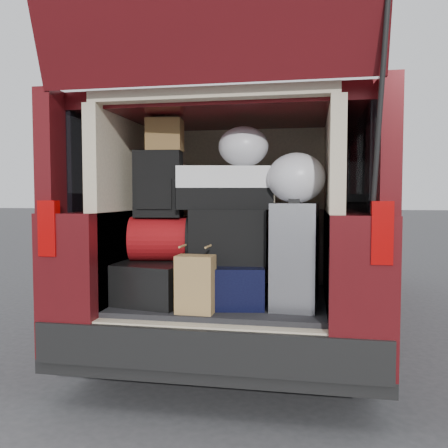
{
  "coord_description": "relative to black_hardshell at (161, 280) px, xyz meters",
  "views": [
    {
      "loc": [
        0.53,
        -2.66,
        1.19
      ],
      "look_at": [
        0.0,
        0.2,
        1.02
      ],
      "focal_mm": 38.0,
      "sensor_mm": 36.0,
      "label": 1
    }
  ],
  "objects": [
    {
      "name": "plastic_bag_right",
      "position": [
        0.83,
        -0.05,
        0.63
      ],
      "size": [
        0.34,
        0.31,
        0.29
      ],
      "primitive_type": "ellipsoid",
      "rotation": [
        0.0,
        0.0,
        0.01
      ],
      "color": "silver",
      "rests_on": "silver_roller"
    },
    {
      "name": "minivan",
      "position": [
        0.39,
        1.71,
        0.24
      ],
      "size": [
        1.9,
        5.35,
        2.77
      ],
      "color": "black",
      "rests_on": "ground"
    },
    {
      "name": "navy_hardshell",
      "position": [
        0.41,
        0.0,
        -0.0
      ],
      "size": [
        0.53,
        0.61,
        0.24
      ],
      "primitive_type": "cube",
      "rotation": [
        0.0,
        0.0,
        0.16
      ],
      "color": "black",
      "rests_on": "load_floor"
    },
    {
      "name": "twotone_duffel",
      "position": [
        0.4,
        0.05,
        0.57
      ],
      "size": [
        0.62,
        0.4,
        0.26
      ],
      "primitive_type": "cube",
      "rotation": [
        0.0,
        0.0,
        0.2
      ],
      "color": "white",
      "rests_on": "black_soft_case"
    },
    {
      "name": "plastic_bag_center",
      "position": [
        0.51,
        0.06,
        0.82
      ],
      "size": [
        0.34,
        0.32,
        0.24
      ],
      "primitive_type": "ellipsoid",
      "rotation": [
        0.0,
        0.0,
        -0.12
      ],
      "color": "silver",
      "rests_on": "twotone_duffel"
    },
    {
      "name": "ground",
      "position": [
        0.39,
        -0.14,
        -0.67
      ],
      "size": [
        80.0,
        80.0,
        0.0
      ],
      "primitive_type": "plane",
      "color": "#333335",
      "rests_on": "ground"
    },
    {
      "name": "silver_roller",
      "position": [
        0.83,
        -0.04,
        0.18
      ],
      "size": [
        0.27,
        0.42,
        0.6
      ],
      "primitive_type": "cube",
      "rotation": [
        0.0,
        0.0,
        -0.06
      ],
      "color": "white",
      "rests_on": "load_floor"
    },
    {
      "name": "grocery_sack_lower",
      "position": [
        0.03,
        0.0,
        0.89
      ],
      "size": [
        0.23,
        0.2,
        0.19
      ],
      "primitive_type": "cube",
      "rotation": [
        0.0,
        0.0,
        0.11
      ],
      "color": "brown",
      "rests_on": "backpack"
    },
    {
      "name": "load_floor",
      "position": [
        0.39,
        0.13,
        -0.4
      ],
      "size": [
        1.24,
        1.05,
        0.55
      ],
      "primitive_type": "cube",
      "color": "black",
      "rests_on": "ground"
    },
    {
      "name": "black_hardshell",
      "position": [
        0.0,
        0.0,
        0.0
      ],
      "size": [
        0.56,
        0.68,
        0.24
      ],
      "primitive_type": "cube",
      "rotation": [
        0.0,
        0.0,
        -0.2
      ],
      "color": "black",
      "rests_on": "load_floor"
    },
    {
      "name": "black_soft_case",
      "position": [
        0.43,
        -0.0,
        0.28
      ],
      "size": [
        0.47,
        0.3,
        0.33
      ],
      "primitive_type": "cube",
      "rotation": [
        0.0,
        0.0,
        0.07
      ],
      "color": "black",
      "rests_on": "navy_hardshell"
    },
    {
      "name": "backpack",
      "position": [
        -0.01,
        -0.0,
        0.6
      ],
      "size": [
        0.3,
        0.21,
        0.41
      ],
      "primitive_type": "cube",
      "rotation": [
        0.0,
        0.0,
        0.13
      ],
      "color": "black",
      "rests_on": "red_duffel"
    },
    {
      "name": "red_duffel",
      "position": [
        0.02,
        0.0,
        0.26
      ],
      "size": [
        0.46,
        0.34,
        0.27
      ],
      "primitive_type": "cube",
      "rotation": [
        0.0,
        0.0,
        0.18
      ],
      "color": "maroon",
      "rests_on": "black_hardshell"
    },
    {
      "name": "kraft_bag",
      "position": [
        0.3,
        -0.3,
        0.04
      ],
      "size": [
        0.21,
        0.14,
        0.32
      ],
      "primitive_type": "cube",
      "rotation": [
        0.0,
        0.0,
        -0.03
      ],
      "color": "#A6854B",
      "rests_on": "load_floor"
    }
  ]
}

